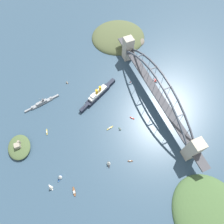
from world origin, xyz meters
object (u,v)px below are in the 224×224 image
small_boat_2 (120,129)px  small_boat_3 (132,118)px  fort_island_mid_harbor (19,147)px  seaplane_taxiing_near_bridge (156,81)px  small_boat_1 (59,177)px  ocean_liner (98,94)px  small_boat_4 (67,82)px  channel_marker_buoy (131,82)px  small_boat_6 (47,132)px  naval_cruiser (42,103)px  small_boat_7 (109,163)px  small_boat_9 (74,192)px  small_boat_8 (50,188)px  small_boat_0 (110,128)px  small_boat_5 (130,161)px  harbor_arch_bridge (156,91)px

small_boat_2 → small_boat_3: small_boat_2 is taller
fort_island_mid_harbor → seaplane_taxiing_near_bridge: fort_island_mid_harbor is taller
small_boat_1 → small_boat_3: small_boat_1 is taller
ocean_liner → small_boat_4: 67.24m
ocean_liner → channel_marker_buoy: 68.07m
small_boat_4 → small_boat_6: (-85.02, 58.82, -2.13)m
naval_cruiser → seaplane_taxiing_near_bridge: size_ratio=6.83×
small_boat_7 → small_boat_9: small_boat_7 is taller
small_boat_2 → seaplane_taxiing_near_bridge: bearing=-57.6°
naval_cruiser → small_boat_4: 59.69m
seaplane_taxiing_near_bridge → small_boat_4: size_ratio=1.45×
fort_island_mid_harbor → small_boat_8: size_ratio=4.02×
small_boat_3 → seaplane_taxiing_near_bridge: bearing=-54.4°
fort_island_mid_harbor → seaplane_taxiing_near_bridge: (33.26, -259.89, -2.17)m
small_boat_0 → channel_marker_buoy: bearing=-44.9°
small_boat_5 → small_boat_6: size_ratio=0.71×
ocean_liner → small_boat_1: (-112.23, 101.86, -0.49)m
small_boat_0 → fort_island_mid_harbor: bearing=80.7°
small_boat_1 → small_boat_6: size_ratio=1.07×
ocean_liner → seaplane_taxiing_near_bridge: (-10.90, -112.19, -3.78)m
ocean_liner → naval_cruiser: ocean_liner is taller
small_boat_0 → small_boat_8: size_ratio=1.16×
small_boat_2 → small_boat_9: small_boat_2 is taller
fort_island_mid_harbor → small_boat_0: (-23.36, -142.51, -3.39)m
seaplane_taxiing_near_bridge → small_boat_6: seaplane_taxiing_near_bridge is taller
small_boat_4 → small_boat_5: 186.60m
naval_cruiser → small_boat_3: (-88.13, -133.68, -1.87)m
ocean_liner → small_boat_8: ocean_liner is taller
small_boat_6 → small_boat_3: bearing=-102.4°
naval_cruiser → seaplane_taxiing_near_bridge: naval_cruiser is taller
small_boat_3 → small_boat_5: size_ratio=0.96×
harbor_arch_bridge → channel_marker_buoy: size_ratio=103.42×
seaplane_taxiing_near_bridge → harbor_arch_bridge: bearing=144.7°
small_boat_4 → small_boat_2: bearing=-157.1°
naval_cruiser → fort_island_mid_harbor: 84.42m
harbor_arch_bridge → ocean_liner: bearing=63.1°
ocean_liner → small_boat_0: 67.89m
small_boat_4 → small_boat_1: bearing=160.4°
harbor_arch_bridge → channel_marker_buoy: (50.22, 20.54, -24.85)m
small_boat_0 → channel_marker_buoy: (73.05, -72.88, 0.32)m
small_boat_2 → small_boat_9: bearing=122.4°
ocean_liner → naval_cruiser: size_ratio=1.30×
fort_island_mid_harbor → small_boat_3: (-20.78, -184.56, -3.38)m
seaplane_taxiing_near_bridge → small_boat_0: (-56.61, 117.39, -1.22)m
harbor_arch_bridge → seaplane_taxiing_near_bridge: (33.79, -23.96, -23.94)m
seaplane_taxiing_near_bridge → small_boat_5: size_ratio=1.22×
harbor_arch_bridge → small_boat_5: harbor_arch_bridge is taller
small_boat_5 → small_boat_3: bearing=-28.0°
seaplane_taxiing_near_bridge → small_boat_1: bearing=115.3°
ocean_liner → small_boat_6: bearing=108.4°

